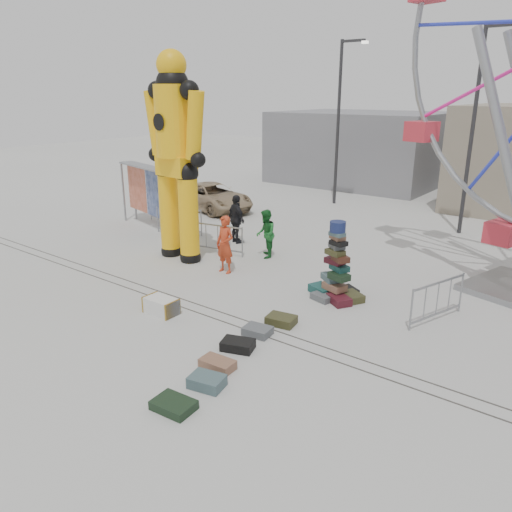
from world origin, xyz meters
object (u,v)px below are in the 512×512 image
Objects in this scene: barricade_dummy_a at (163,211)px; pedestrian_red at (225,245)px; suitcase_tower at (336,277)px; lamp_post_left at (340,115)px; steamer_trunk at (161,306)px; barricade_wheel_front at (437,301)px; pedestrian_black at (236,219)px; lamp_post_right at (476,122)px; barricade_dummy_c at (218,239)px; pedestrian_green at (266,234)px; barricade_dummy_b at (179,221)px; banner_scaffold at (146,181)px; parked_suv at (213,197)px; crash_test_dummy at (176,151)px.

pedestrian_red is (6.38, -3.15, 0.39)m from barricade_dummy_a.
suitcase_tower is 1.12× the size of barricade_dummy_a.
barricade_dummy_a is (-4.11, -8.39, -3.93)m from lamp_post_left.
barricade_wheel_front is (5.94, 3.96, 0.34)m from steamer_trunk.
lamp_post_left is 4.00× the size of barricade_wheel_front.
pedestrian_black is at bearing 4.96° from barricade_dummy_a.
barricade_dummy_a reaches higher than steamer_trunk.
steamer_trunk is (-3.14, -3.78, -0.41)m from suitcase_tower.
lamp_post_right is at bearing 66.87° from pedestrian_red.
barricade_dummy_c is 1.17× the size of pedestrian_green.
steamer_trunk is 7.82m from barricade_dummy_b.
barricade_dummy_b is at bearing -129.72° from pedestrian_green.
lamp_post_right is 4.66× the size of pedestrian_green.
pedestrian_black is at bearing -134.19° from lamp_post_right.
barricade_dummy_b is (-8.38, 2.02, -0.08)m from suitcase_tower.
lamp_post_right is 2.15× the size of banner_scaffold.
lamp_post_right is at bearing 112.36° from pedestrian_green.
suitcase_tower reaches higher than barricade_wheel_front.
barricade_wheel_front is (11.18, -1.83, 0.00)m from barricade_dummy_b.
pedestrian_black is (-5.69, 2.47, 0.32)m from suitcase_tower.
pedestrian_black reaches higher than barricade_wheel_front.
suitcase_tower is 5.47m from barricade_dummy_c.
banner_scaffold is 4.09× the size of steamer_trunk.
pedestrian_green reaches higher than parked_suv.
lamp_post_left is at bearing -26.02° from parked_suv.
banner_scaffold is (-4.08, -9.28, -2.48)m from lamp_post_left.
banner_scaffold is 2.34m from barricade_dummy_b.
barricade_dummy_c is 2.05m from pedestrian_red.
pedestrian_green is at bearing 95.18° from barricade_wheel_front.
pedestrian_black is at bearing -147.18° from pedestrian_green.
barricade_wheel_front is at bearing -101.06° from parked_suv.
pedestrian_green is at bearing -21.92° from barricade_dummy_b.
banner_scaffold is 4.67m from pedestrian_black.
banner_scaffold is 1.86× the size of barricade_dummy_a.
pedestrian_black reaches higher than barricade_dummy_c.
pedestrian_red is 2.05m from pedestrian_green.
steamer_trunk is 0.49× the size of pedestrian_red.
lamp_post_left is at bearing 95.06° from crash_test_dummy.
lamp_post_left is 15.88m from steamer_trunk.
pedestrian_green reaches higher than steamer_trunk.
barricade_dummy_c is (0.76, -10.20, -3.93)m from lamp_post_left.
suitcase_tower is 1.19× the size of pedestrian_black.
barricade_dummy_c is (0.72, 1.18, -3.20)m from crash_test_dummy.
suitcase_tower reaches higher than steamer_trunk.
lamp_post_left is 9.45m from pedestrian_black.
parked_suv is (-4.21, 6.35, -3.09)m from crash_test_dummy.
barricade_dummy_c is at bearing 114.47° from steamer_trunk.
suitcase_tower is 1.12× the size of barricade_wheel_front.
barricade_dummy_b and barricade_dummy_c have the same top height.
lamp_post_right reaches higher than pedestrian_red.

